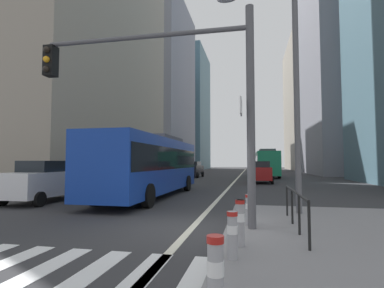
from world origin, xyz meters
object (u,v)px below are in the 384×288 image
at_px(city_bus_red_receding, 266,162).
at_px(car_receding_near, 263,167).
at_px(bollard_left, 232,232).
at_px(bollard_back, 249,208).
at_px(city_bus_blue_oncoming, 151,163).
at_px(car_oncoming_mid, 193,169).
at_px(car_receding_far, 261,172).
at_px(car_oncoming_far, 189,169).
at_px(sedan_white_oncoming, 45,181).
at_px(bollard_front, 215,273).
at_px(bollard_right, 240,220).
at_px(traffic_signal_gantry, 173,83).
at_px(street_lamp_post, 296,65).

distance_m(city_bus_red_receding, car_receding_near, 13.19).
relative_size(bollard_left, bollard_back, 1.01).
relative_size(city_bus_blue_oncoming, car_oncoming_mid, 2.58).
height_order(city_bus_red_receding, bollard_back, city_bus_red_receding).
xyz_separation_m(car_receding_far, car_oncoming_far, (-8.92, 10.75, -0.00)).
relative_size(sedan_white_oncoming, bollard_front, 4.69).
xyz_separation_m(car_oncoming_mid, bollard_right, (6.91, -29.64, -0.32)).
xyz_separation_m(traffic_signal_gantry, bollard_left, (1.80, -2.56, -3.50)).
height_order(city_bus_red_receding, car_receding_far, city_bus_red_receding).
height_order(car_receding_near, bollard_front, car_receding_near).
xyz_separation_m(car_oncoming_mid, car_oncoming_far, (-1.02, 2.27, -0.00)).
relative_size(traffic_signal_gantry, bollard_right, 6.75).
bearing_deg(car_receding_near, bollard_right, -92.59).
height_order(car_oncoming_far, bollard_back, car_oncoming_far).
distance_m(city_bus_blue_oncoming, street_lamp_post, 9.05).
relative_size(car_receding_near, bollard_right, 4.50).
relative_size(car_oncoming_far, bollard_back, 4.89).
xyz_separation_m(sedan_white_oncoming, bollard_back, (9.60, -4.09, -0.37)).
xyz_separation_m(car_receding_near, bollard_front, (-2.20, -48.30, -0.33)).
relative_size(city_bus_red_receding, car_oncoming_mid, 2.43).
height_order(city_bus_red_receding, car_oncoming_mid, city_bus_red_receding).
relative_size(bollard_right, bollard_back, 1.13).
bearing_deg(bollard_right, bollard_front, -92.89).
distance_m(car_receding_near, traffic_signal_gantry, 43.91).
distance_m(car_receding_far, bollard_right, 21.19).
height_order(city_bus_blue_oncoming, car_receding_far, city_bus_blue_oncoming).
bearing_deg(city_bus_red_receding, bollard_right, -93.54).
height_order(sedan_white_oncoming, city_bus_red_receding, city_bus_red_receding).
height_order(city_bus_blue_oncoming, bollard_back, city_bus_blue_oncoming).
distance_m(street_lamp_post, bollard_front, 8.90).
xyz_separation_m(city_bus_blue_oncoming, sedan_white_oncoming, (-4.30, -2.88, -0.85)).
distance_m(sedan_white_oncoming, bollard_left, 11.70).
bearing_deg(car_receding_far, city_bus_red_receding, 84.80).
distance_m(car_oncoming_mid, bollard_right, 30.44).
bearing_deg(street_lamp_post, car_oncoming_far, 109.46).
distance_m(street_lamp_post, bollard_back, 5.44).
xyz_separation_m(car_oncoming_mid, car_receding_far, (7.90, -8.47, -0.00)).
xyz_separation_m(sedan_white_oncoming, city_bus_red_receding, (11.43, 25.98, 0.85)).
bearing_deg(bollard_left, car_receding_near, 87.33).
distance_m(car_receding_near, street_lamp_post, 41.18).
xyz_separation_m(car_oncoming_mid, street_lamp_post, (8.71, -25.27, 4.29)).
bearing_deg(traffic_signal_gantry, bollard_back, 10.87).
height_order(car_receding_near, car_oncoming_far, same).
distance_m(city_bus_blue_oncoming, sedan_white_oncoming, 5.25).
relative_size(sedan_white_oncoming, car_oncoming_mid, 0.99).
distance_m(city_bus_blue_oncoming, city_bus_red_receding, 24.17).
distance_m(sedan_white_oncoming, car_receding_far, 18.26).
height_order(bollard_left, bollard_right, bollard_right).
xyz_separation_m(car_oncoming_mid, bollard_back, (7.07, -27.54, -0.37)).
height_order(car_oncoming_mid, bollard_left, car_oncoming_mid).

